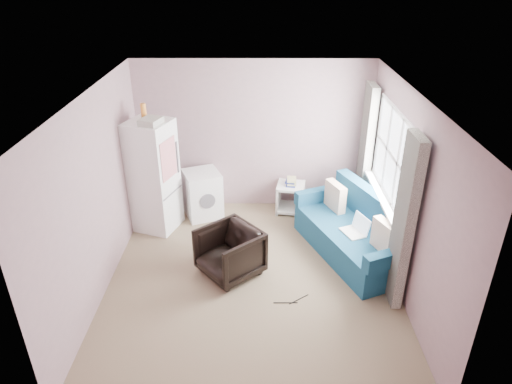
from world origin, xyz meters
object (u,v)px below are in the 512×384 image
at_px(armchair, 230,250).
at_px(side_table, 291,196).
at_px(fridge, 154,176).
at_px(washing_machine, 203,193).
at_px(sofa, 356,233).

height_order(armchair, side_table, armchair).
relative_size(fridge, side_table, 3.26).
xyz_separation_m(fridge, washing_machine, (0.68, 0.36, -0.48)).
bearing_deg(fridge, side_table, 32.53).
distance_m(side_table, sofa, 1.50).
distance_m(armchair, fridge, 1.81).
bearing_deg(armchair, washing_machine, 158.08).
distance_m(washing_machine, sofa, 2.57).
xyz_separation_m(fridge, side_table, (2.14, 0.50, -0.60)).
xyz_separation_m(side_table, sofa, (0.87, -1.22, 0.04)).
distance_m(armchair, sofa, 1.87).
xyz_separation_m(armchair, side_table, (0.93, 1.73, -0.08)).
distance_m(fridge, side_table, 2.28).
relative_size(washing_machine, side_table, 1.27).
bearing_deg(sofa, side_table, 102.48).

